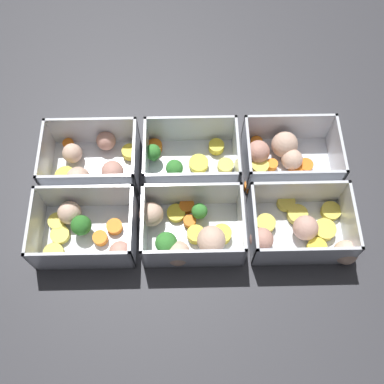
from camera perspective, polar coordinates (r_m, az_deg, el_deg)
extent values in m
plane|color=#38383D|center=(0.82, 0.00, -0.82)|extent=(4.00, 4.00, 0.00)
cube|color=silver|center=(0.81, -12.98, -5.33)|extent=(0.17, 0.12, 0.00)
cube|color=silver|center=(0.76, -13.88, -8.48)|extent=(0.17, 0.01, 0.08)
cube|color=silver|center=(0.80, -13.16, -0.51)|extent=(0.17, 0.01, 0.08)
cube|color=silver|center=(0.80, -19.26, -4.37)|extent=(0.01, 0.12, 0.08)
cube|color=silver|center=(0.77, -7.48, -4.36)|extent=(0.01, 0.12, 0.08)
cylinder|color=#DBC647|center=(0.83, -16.73, -3.62)|extent=(0.04, 0.04, 0.01)
cylinder|color=orange|center=(0.80, -11.56, -5.77)|extent=(0.03, 0.03, 0.01)
cylinder|color=orange|center=(0.80, -9.81, -4.36)|extent=(0.04, 0.04, 0.01)
cylinder|color=#DBC647|center=(0.81, -17.14, -7.44)|extent=(0.05, 0.05, 0.01)
sphere|color=tan|center=(0.77, -9.12, -7.52)|extent=(0.04, 0.04, 0.04)
cylinder|color=#407A37|center=(0.81, -13.60, -4.64)|extent=(0.01, 0.01, 0.01)
sphere|color=#2D7228|center=(0.79, -13.90, -4.13)|extent=(0.04, 0.04, 0.04)
sphere|color=beige|center=(0.81, -15.29, -2.55)|extent=(0.05, 0.05, 0.04)
cylinder|color=#DBC647|center=(0.82, -16.40, -5.25)|extent=(0.04, 0.04, 0.01)
cube|color=silver|center=(0.79, 0.10, -5.22)|extent=(0.17, 0.12, 0.00)
cube|color=silver|center=(0.74, 0.20, -8.46)|extent=(0.17, 0.01, 0.08)
cube|color=silver|center=(0.78, 0.01, -0.28)|extent=(0.17, 0.01, 0.08)
cube|color=silver|center=(0.76, -6.10, -4.35)|extent=(0.01, 0.12, 0.08)
cube|color=silver|center=(0.76, 6.29, -4.12)|extent=(0.01, 0.12, 0.08)
cylinder|color=orange|center=(0.80, -0.66, -1.78)|extent=(0.04, 0.04, 0.01)
sphere|color=beige|center=(0.78, -5.19, -2.83)|extent=(0.06, 0.06, 0.04)
cylinder|color=yellow|center=(0.78, 0.50, -5.43)|extent=(0.04, 0.04, 0.02)
cylinder|color=#49883F|center=(0.78, -3.21, -7.01)|extent=(0.01, 0.01, 0.01)
sphere|color=#388433|center=(0.76, -3.29, -6.48)|extent=(0.04, 0.04, 0.04)
cylinder|color=yellow|center=(0.78, 3.80, -5.38)|extent=(0.05, 0.05, 0.02)
sphere|color=beige|center=(0.76, 2.47, -6.10)|extent=(0.07, 0.07, 0.05)
cylinder|color=yellow|center=(0.80, -2.03, -2.69)|extent=(0.05, 0.05, 0.01)
cylinder|color=orange|center=(0.79, -0.30, -3.75)|extent=(0.02, 0.02, 0.01)
sphere|color=beige|center=(0.76, -1.81, -7.81)|extent=(0.06, 0.06, 0.04)
cylinder|color=#49883F|center=(0.80, 0.94, -2.92)|extent=(0.01, 0.01, 0.01)
sphere|color=#388433|center=(0.78, 0.96, -2.43)|extent=(0.03, 0.03, 0.03)
cube|color=silver|center=(0.82, 13.11, -4.85)|extent=(0.17, 0.12, 0.00)
cube|color=silver|center=(0.76, 14.20, -7.95)|extent=(0.17, 0.01, 0.08)
cube|color=silver|center=(0.81, 13.13, -0.04)|extent=(0.17, 0.01, 0.08)
cube|color=silver|center=(0.77, 7.66, -4.08)|extent=(0.01, 0.12, 0.08)
cube|color=silver|center=(0.81, 19.33, -3.67)|extent=(0.01, 0.12, 0.08)
cylinder|color=yellow|center=(0.80, 15.52, -6.84)|extent=(0.05, 0.05, 0.01)
cylinder|color=#DBC647|center=(0.82, 13.22, -2.81)|extent=(0.04, 0.04, 0.01)
cylinder|color=#DBC647|center=(0.82, 16.45, -4.65)|extent=(0.04, 0.04, 0.02)
sphere|color=tan|center=(0.77, 8.81, -5.96)|extent=(0.06, 0.06, 0.04)
sphere|color=beige|center=(0.80, 18.93, -7.26)|extent=(0.06, 0.06, 0.04)
cylinder|color=#DBC647|center=(0.84, 17.21, -2.33)|extent=(0.04, 0.04, 0.01)
cylinder|color=#DBC647|center=(0.80, 9.33, -3.98)|extent=(0.04, 0.04, 0.01)
sphere|color=#D19E8C|center=(0.79, 14.22, -4.42)|extent=(0.05, 0.05, 0.04)
cylinder|color=#DBC647|center=(0.82, 11.84, -1.34)|extent=(0.04, 0.04, 0.01)
cube|color=silver|center=(0.87, -12.26, 3.12)|extent=(0.17, 0.12, 0.00)
cube|color=silver|center=(0.81, -13.04, 0.75)|extent=(0.17, 0.01, 0.08)
cube|color=silver|center=(0.87, -12.42, 7.63)|extent=(0.17, 0.01, 0.08)
cube|color=silver|center=(0.86, -18.10, 4.11)|extent=(0.01, 0.12, 0.08)
cube|color=silver|center=(0.83, -7.12, 4.48)|extent=(0.01, 0.12, 0.08)
sphere|color=tan|center=(0.83, -10.06, 2.58)|extent=(0.06, 0.06, 0.04)
sphere|color=beige|center=(0.87, -14.96, 4.78)|extent=(0.04, 0.04, 0.04)
cylinder|color=yellow|center=(0.86, -15.73, 1.89)|extent=(0.05, 0.05, 0.02)
sphere|color=tan|center=(0.87, -10.86, 6.41)|extent=(0.05, 0.05, 0.04)
sphere|color=beige|center=(0.84, -14.25, 1.66)|extent=(0.06, 0.06, 0.04)
cylinder|color=yellow|center=(0.86, -7.87, 5.02)|extent=(0.04, 0.04, 0.02)
cylinder|color=orange|center=(0.90, -15.38, 5.82)|extent=(0.03, 0.03, 0.01)
cube|color=silver|center=(0.85, -0.09, 3.40)|extent=(0.17, 0.12, 0.00)
cube|color=silver|center=(0.79, -0.01, 1.00)|extent=(0.17, 0.01, 0.08)
cube|color=silver|center=(0.85, -0.17, 8.02)|extent=(0.17, 0.01, 0.08)
cube|color=silver|center=(0.82, -5.84, 4.52)|extent=(0.01, 0.12, 0.08)
cube|color=silver|center=(0.83, 5.64, 4.71)|extent=(0.01, 0.12, 0.08)
cylinder|color=yellow|center=(0.84, 0.85, 3.59)|extent=(0.04, 0.04, 0.01)
cylinder|color=#49883F|center=(0.84, -2.21, 2.46)|extent=(0.01, 0.01, 0.01)
sphere|color=#388433|center=(0.82, -2.25, 3.04)|extent=(0.03, 0.03, 0.03)
cylinder|color=yellow|center=(0.86, 3.10, 5.76)|extent=(0.04, 0.04, 0.02)
cylinder|color=orange|center=(0.86, -4.77, 5.74)|extent=(0.04, 0.04, 0.02)
cylinder|color=#49883F|center=(0.85, -4.91, 4.42)|extent=(0.01, 0.01, 0.01)
sphere|color=#388433|center=(0.84, -5.00, 5.06)|extent=(0.03, 0.03, 0.03)
cylinder|color=#DBC647|center=(0.84, 4.27, 3.33)|extent=(0.04, 0.04, 0.01)
cube|color=silver|center=(0.87, 12.04, 3.54)|extent=(0.17, 0.12, 0.00)
cube|color=silver|center=(0.81, 12.97, 1.21)|extent=(0.17, 0.01, 0.08)
cube|color=silver|center=(0.87, 12.05, 8.04)|extent=(0.17, 0.01, 0.08)
cube|color=silver|center=(0.83, 6.92, 4.72)|extent=(0.01, 0.12, 0.08)
cube|color=silver|center=(0.86, 17.83, 4.72)|extent=(0.01, 0.12, 0.08)
cylinder|color=#DBC647|center=(0.85, 8.60, 3.18)|extent=(0.05, 0.05, 0.02)
sphere|color=beige|center=(0.85, 12.58, 4.05)|extent=(0.05, 0.05, 0.04)
sphere|color=tan|center=(0.85, 8.40, 5.08)|extent=(0.05, 0.05, 0.04)
cylinder|color=orange|center=(0.85, 12.98, 2.14)|extent=(0.04, 0.04, 0.01)
cylinder|color=orange|center=(0.88, 8.16, 6.25)|extent=(0.03, 0.03, 0.01)
cylinder|color=orange|center=(0.85, 10.11, 3.39)|extent=(0.03, 0.03, 0.01)
sphere|color=beige|center=(0.86, 11.67, 5.93)|extent=(0.05, 0.05, 0.05)
cylinder|color=orange|center=(0.87, 14.22, 3.27)|extent=(0.04, 0.04, 0.01)
cylinder|color=orange|center=(0.83, 7.52, 0.72)|extent=(0.03, 0.03, 0.01)
cylinder|color=orange|center=(0.84, 8.71, 1.64)|extent=(0.03, 0.03, 0.01)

